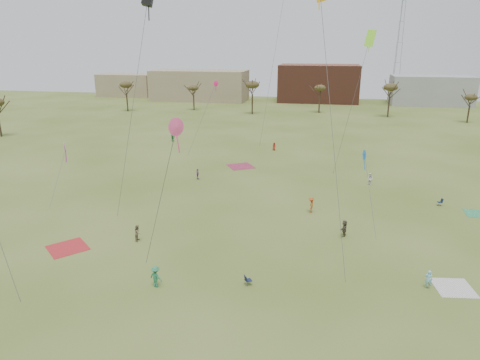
% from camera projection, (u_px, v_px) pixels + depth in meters
% --- Properties ---
extents(ground, '(260.00, 260.00, 0.00)m').
position_uv_depth(ground, '(208.00, 297.00, 31.63)').
color(ground, '#455B1C').
rests_on(ground, ground).
extents(flyer_near_center, '(1.26, 0.96, 1.73)m').
position_uv_depth(flyer_near_center, '(156.00, 277.00, 32.78)').
color(flyer_near_center, '#297D53').
rests_on(flyer_near_center, ground).
extents(spectator_fore_b, '(0.71, 0.86, 1.62)m').
position_uv_depth(spectator_fore_b, '(138.00, 233.00, 40.59)').
color(spectator_fore_b, '#796A4D').
rests_on(spectator_fore_b, ground).
extents(spectator_fore_c, '(0.90, 1.62, 1.67)m').
position_uv_depth(spectator_fore_c, '(344.00, 228.00, 41.54)').
color(spectator_fore_c, brown).
rests_on(spectator_fore_c, ground).
extents(flyer_mid_b, '(0.68, 1.17, 1.79)m').
position_uv_depth(flyer_mid_b, '(311.00, 205.00, 47.47)').
color(flyer_mid_b, '#B14D21').
rests_on(flyer_mid_b, ground).
extents(flyer_mid_c, '(0.62, 0.47, 1.54)m').
position_uv_depth(flyer_mid_c, '(428.00, 279.00, 32.59)').
color(flyer_mid_c, '#81CDD7').
rests_on(flyer_mid_c, ground).
extents(spectator_mid_d, '(0.71, 0.97, 1.54)m').
position_uv_depth(spectator_mid_d, '(198.00, 174.00, 59.26)').
color(spectator_mid_d, '#A946A7').
rests_on(spectator_mid_d, ground).
extents(spectator_mid_e, '(0.96, 1.00, 1.63)m').
position_uv_depth(spectator_mid_e, '(370.00, 179.00, 56.87)').
color(spectator_mid_e, white).
rests_on(spectator_mid_e, ground).
extents(flyer_far_a, '(1.27, 1.75, 1.83)m').
position_uv_depth(flyer_far_a, '(172.00, 137.00, 82.93)').
color(flyer_far_a, '#287A41').
rests_on(flyer_far_a, ground).
extents(flyer_far_b, '(0.84, 0.79, 1.44)m').
position_uv_depth(flyer_far_b, '(274.00, 146.00, 75.70)').
color(flyer_far_b, '#A8281C').
rests_on(flyer_far_b, ground).
extents(blanket_red, '(4.61, 4.61, 0.03)m').
position_uv_depth(blanket_red, '(68.00, 248.00, 39.32)').
color(blanket_red, red).
rests_on(blanket_red, ground).
extents(blanket_cream, '(3.20, 3.20, 0.03)m').
position_uv_depth(blanket_cream, '(453.00, 288.00, 32.83)').
color(blanket_cream, silver).
rests_on(blanket_cream, ground).
extents(blanket_plum, '(5.09, 5.09, 0.03)m').
position_uv_depth(blanket_plum, '(241.00, 166.00, 65.81)').
color(blanket_plum, '#942D49').
rests_on(blanket_plum, ground).
extents(blanket_olive, '(2.68, 2.68, 0.03)m').
position_uv_depth(blanket_olive, '(477.00, 214.00, 47.28)').
color(blanket_olive, '#35925D').
rests_on(blanket_olive, ground).
extents(camp_chair_center, '(0.73, 0.72, 0.87)m').
position_uv_depth(camp_chair_center, '(248.00, 282.00, 33.17)').
color(camp_chair_center, '#151C3A').
rests_on(camp_chair_center, ground).
extents(camp_chair_right, '(0.63, 0.59, 0.87)m').
position_uv_depth(camp_chair_right, '(440.00, 204.00, 49.63)').
color(camp_chair_right, '#142037').
rests_on(camp_chair_right, ground).
extents(kites_aloft, '(66.12, 55.90, 27.12)m').
position_uv_depth(kites_aloft, '(240.00, 19.00, 48.77)').
color(kites_aloft, '#8CEF27').
rests_on(kites_aloft, ground).
extents(tree_line, '(117.44, 49.32, 8.91)m').
position_uv_depth(tree_line, '(283.00, 92.00, 103.83)').
color(tree_line, '#3A2B1E').
rests_on(tree_line, ground).
extents(building_tan, '(32.00, 14.00, 10.00)m').
position_uv_depth(building_tan, '(200.00, 85.00, 144.04)').
color(building_tan, '#937F60').
rests_on(building_tan, ground).
extents(building_brick, '(26.00, 16.00, 12.00)m').
position_uv_depth(building_brick, '(319.00, 83.00, 140.82)').
color(building_brick, brown).
rests_on(building_brick, ground).
extents(building_grey, '(24.00, 12.00, 9.00)m').
position_uv_depth(building_grey, '(430.00, 90.00, 132.79)').
color(building_grey, gray).
rests_on(building_grey, ground).
extents(building_tan_west, '(20.00, 12.00, 8.00)m').
position_uv_depth(building_tan_west, '(128.00, 85.00, 156.56)').
color(building_tan_west, '#937F60').
rests_on(building_tan_west, ground).
extents(radio_tower, '(1.51, 1.72, 41.00)m').
position_uv_depth(radio_tower, '(399.00, 42.00, 136.72)').
color(radio_tower, '#9EA3A8').
rests_on(radio_tower, ground).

